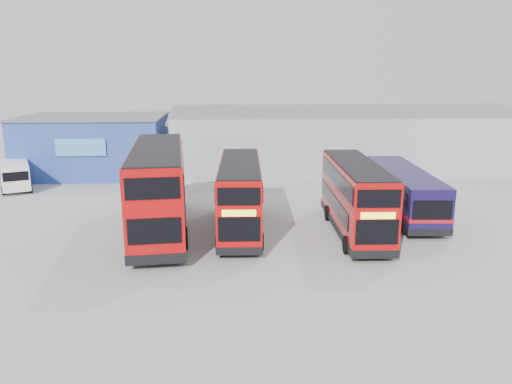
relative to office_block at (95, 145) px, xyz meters
name	(u,v)px	position (x,y,z in m)	size (l,w,h in m)	color
ground_plane	(268,238)	(14.00, -17.99, -2.58)	(120.00, 120.00, 0.00)	gray
office_block	(95,145)	(0.00, 0.00, 0.00)	(12.30, 8.32, 5.12)	navy
maintenance_shed	(338,140)	(22.00, 2.01, 0.02)	(30.50, 12.00, 5.89)	#9AA0A8
double_decker_left	(159,191)	(7.94, -16.69, -0.13)	(4.02, 11.84, 4.91)	#AC090A
double_decker_centre	(240,197)	(12.51, -16.56, -0.57)	(2.61, 9.60, 4.03)	#AC090A
double_decker_right	(355,199)	(18.97, -17.28, -0.57)	(2.58, 9.61, 4.04)	#AC090A
single_decker_blue	(403,192)	(22.97, -13.69, -1.15)	(2.94, 10.71, 2.87)	#100D3C
panel_van	(15,174)	(-4.65, -5.70, -1.40)	(3.69, 5.14, 2.10)	white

